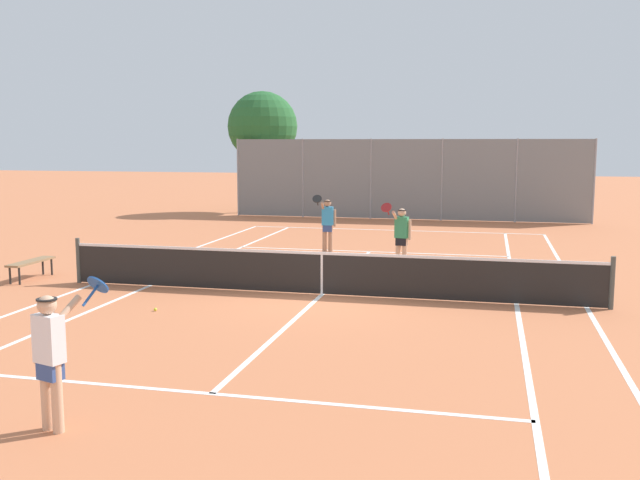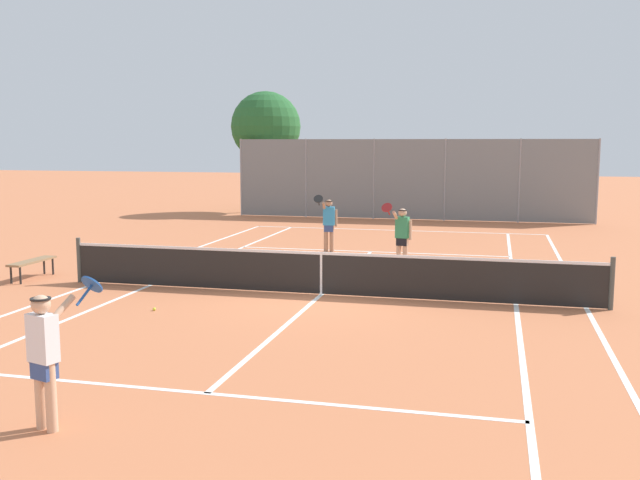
{
  "view_description": "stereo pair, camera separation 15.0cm",
  "coord_description": "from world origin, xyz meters",
  "px_view_note": "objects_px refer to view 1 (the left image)",
  "views": [
    {
      "loc": [
        3.5,
        -14.91,
        3.31
      ],
      "look_at": [
        -0.4,
        1.5,
        1.0
      ],
      "focal_mm": 40.0,
      "sensor_mm": 36.0,
      "label": 1
    },
    {
      "loc": [
        3.65,
        -14.88,
        3.31
      ],
      "look_at": [
        -0.4,
        1.5,
        1.0
      ],
      "focal_mm": 40.0,
      "sensor_mm": 36.0,
      "label": 2
    }
  ],
  "objects_px": {
    "loose_tennis_ball_1": "(155,309)",
    "tree_behind_left": "(263,128)",
    "tennis_net": "(322,272)",
    "courtside_bench": "(31,263)",
    "player_far_left": "(327,222)",
    "loose_tennis_ball_0": "(425,290)",
    "player_near_side": "(51,353)",
    "player_far_right": "(401,234)"
  },
  "relations": [
    {
      "from": "player_near_side",
      "to": "tennis_net",
      "type": "bearing_deg",
      "value": 80.57
    },
    {
      "from": "loose_tennis_ball_1",
      "to": "loose_tennis_ball_0",
      "type": "bearing_deg",
      "value": 32.2
    },
    {
      "from": "player_far_left",
      "to": "player_near_side",
      "type": "bearing_deg",
      "value": -90.28
    },
    {
      "from": "player_far_right",
      "to": "loose_tennis_ball_1",
      "type": "xyz_separation_m",
      "value": [
        -4.15,
        -5.92,
        -0.89
      ]
    },
    {
      "from": "player_near_side",
      "to": "tree_behind_left",
      "type": "relative_size",
      "value": 0.31
    },
    {
      "from": "courtside_bench",
      "to": "player_far_right",
      "type": "bearing_deg",
      "value": 22.68
    },
    {
      "from": "player_far_right",
      "to": "courtside_bench",
      "type": "distance_m",
      "value": 9.31
    },
    {
      "from": "tennis_net",
      "to": "player_far_left",
      "type": "xyz_separation_m",
      "value": [
        -1.25,
        6.07,
        0.42
      ]
    },
    {
      "from": "player_far_right",
      "to": "player_near_side",
      "type": "bearing_deg",
      "value": -102.66
    },
    {
      "from": "player_far_left",
      "to": "player_far_right",
      "type": "xyz_separation_m",
      "value": [
        2.54,
        -2.4,
        0.0
      ]
    },
    {
      "from": "tennis_net",
      "to": "loose_tennis_ball_0",
      "type": "bearing_deg",
      "value": 22.87
    },
    {
      "from": "loose_tennis_ball_1",
      "to": "tree_behind_left",
      "type": "distance_m",
      "value": 20.89
    },
    {
      "from": "tennis_net",
      "to": "courtside_bench",
      "type": "height_order",
      "value": "tennis_net"
    },
    {
      "from": "loose_tennis_ball_0",
      "to": "loose_tennis_ball_1",
      "type": "relative_size",
      "value": 1.0
    },
    {
      "from": "loose_tennis_ball_0",
      "to": "loose_tennis_ball_1",
      "type": "xyz_separation_m",
      "value": [
        -5.04,
        -3.17,
        0.0
      ]
    },
    {
      "from": "player_far_left",
      "to": "tree_behind_left",
      "type": "relative_size",
      "value": 0.31
    },
    {
      "from": "loose_tennis_ball_0",
      "to": "tree_behind_left",
      "type": "xyz_separation_m",
      "value": [
        -9.24,
        16.91,
        3.95
      ]
    },
    {
      "from": "tennis_net",
      "to": "courtside_bench",
      "type": "xyz_separation_m",
      "value": [
        -7.29,
        0.08,
        -0.1
      ]
    },
    {
      "from": "loose_tennis_ball_0",
      "to": "courtside_bench",
      "type": "height_order",
      "value": "courtside_bench"
    },
    {
      "from": "player_near_side",
      "to": "player_far_right",
      "type": "relative_size",
      "value": 1.0
    },
    {
      "from": "tennis_net",
      "to": "player_near_side",
      "type": "height_order",
      "value": "player_near_side"
    },
    {
      "from": "loose_tennis_ball_1",
      "to": "courtside_bench",
      "type": "relative_size",
      "value": 0.04
    },
    {
      "from": "loose_tennis_ball_1",
      "to": "courtside_bench",
      "type": "height_order",
      "value": "courtside_bench"
    },
    {
      "from": "tree_behind_left",
      "to": "player_far_right",
      "type": "bearing_deg",
      "value": -59.44
    },
    {
      "from": "tree_behind_left",
      "to": "player_far_left",
      "type": "bearing_deg",
      "value": -63.67
    },
    {
      "from": "player_near_side",
      "to": "player_far_left",
      "type": "distance_m",
      "value": 14.02
    },
    {
      "from": "tennis_net",
      "to": "loose_tennis_ball_1",
      "type": "xyz_separation_m",
      "value": [
        -2.86,
        -2.26,
        -0.48
      ]
    },
    {
      "from": "tennis_net",
      "to": "player_near_side",
      "type": "distance_m",
      "value": 8.07
    },
    {
      "from": "player_far_right",
      "to": "tennis_net",
      "type": "bearing_deg",
      "value": -109.4
    },
    {
      "from": "player_far_left",
      "to": "tennis_net",
      "type": "bearing_deg",
      "value": -78.34
    },
    {
      "from": "player_near_side",
      "to": "player_far_left",
      "type": "relative_size",
      "value": 1.0
    },
    {
      "from": "tennis_net",
      "to": "player_far_left",
      "type": "height_order",
      "value": "player_far_left"
    },
    {
      "from": "loose_tennis_ball_0",
      "to": "courtside_bench",
      "type": "relative_size",
      "value": 0.04
    },
    {
      "from": "player_far_left",
      "to": "player_far_right",
      "type": "relative_size",
      "value": 1.0
    },
    {
      "from": "courtside_bench",
      "to": "tree_behind_left",
      "type": "xyz_separation_m",
      "value": [
        0.22,
        17.74,
        3.57
      ]
    },
    {
      "from": "player_far_left",
      "to": "courtside_bench",
      "type": "bearing_deg",
      "value": -135.24
    },
    {
      "from": "player_far_right",
      "to": "tree_behind_left",
      "type": "distance_m",
      "value": 16.72
    },
    {
      "from": "player_near_side",
      "to": "courtside_bench",
      "type": "relative_size",
      "value": 1.18
    },
    {
      "from": "tennis_net",
      "to": "courtside_bench",
      "type": "bearing_deg",
      "value": 179.38
    },
    {
      "from": "player_far_left",
      "to": "loose_tennis_ball_0",
      "type": "relative_size",
      "value": 26.88
    },
    {
      "from": "tennis_net",
      "to": "tree_behind_left",
      "type": "bearing_deg",
      "value": 111.64
    },
    {
      "from": "player_near_side",
      "to": "loose_tennis_ball_0",
      "type": "distance_m",
      "value": 9.58
    }
  ]
}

